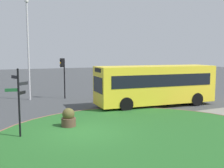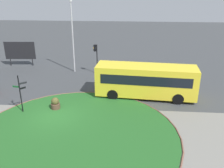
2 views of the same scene
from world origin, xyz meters
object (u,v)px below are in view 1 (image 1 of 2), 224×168
(traffic_light_near, at_px, (63,69))
(planter_near_signpost, at_px, (69,119))
(lamppost_tall, at_px, (28,47))
(bus_yellow, at_px, (156,84))
(signpost_directional, at_px, (19,98))

(traffic_light_near, bearing_deg, planter_near_signpost, 65.68)
(lamppost_tall, height_order, planter_near_signpost, lamppost_tall)
(traffic_light_near, height_order, lamppost_tall, lamppost_tall)
(bus_yellow, relative_size, traffic_light_near, 2.62)
(signpost_directional, height_order, traffic_light_near, traffic_light_near)
(traffic_light_near, bearing_deg, lamppost_tall, -24.13)
(bus_yellow, distance_m, traffic_light_near, 8.36)
(signpost_directional, xyz_separation_m, traffic_light_near, (4.70, 10.14, 0.71))
(signpost_directional, relative_size, traffic_light_near, 0.93)
(bus_yellow, relative_size, planter_near_signpost, 8.60)
(bus_yellow, height_order, planter_near_signpost, bus_yellow)
(lamppost_tall, relative_size, planter_near_signpost, 7.79)
(traffic_light_near, relative_size, lamppost_tall, 0.42)
(signpost_directional, height_order, lamppost_tall, lamppost_tall)
(planter_near_signpost, bearing_deg, lamppost_tall, 93.61)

